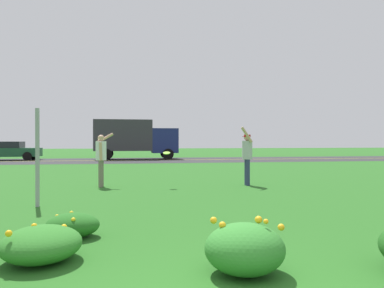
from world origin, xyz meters
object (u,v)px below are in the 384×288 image
person_thrower_white_shirt (101,156)px  box_truck_navy (135,137)px  frisbee_lime (167,153)px  sign_post_near_path (37,157)px  car_dark_green_center_left (9,151)px  person_catcher_red_cap_gray_shirt (247,154)px

person_thrower_white_shirt → box_truck_navy: 18.29m
person_thrower_white_shirt → frisbee_lime: size_ratio=7.40×
sign_post_near_path → car_dark_green_center_left: (-7.20, 21.60, -0.37)m
frisbee_lime → box_truck_navy: box_truck_navy is taller
frisbee_lime → box_truck_navy: 18.71m
person_catcher_red_cap_gray_shirt → sign_post_near_path: bearing=-153.1°
car_dark_green_center_left → person_catcher_red_cap_gray_shirt: bearing=-54.8°
sign_post_near_path → person_catcher_red_cap_gray_shirt: 6.62m
sign_post_near_path → box_truck_navy: box_truck_navy is taller
box_truck_navy → car_dark_green_center_left: bearing=180.0°
person_catcher_red_cap_gray_shirt → person_thrower_white_shirt: bearing=175.5°
sign_post_near_path → person_thrower_white_shirt: sign_post_near_path is taller
box_truck_navy → frisbee_lime: bearing=-87.6°
person_catcher_red_cap_gray_shirt → car_dark_green_center_left: (-13.10, 18.61, -0.30)m
person_thrower_white_shirt → car_dark_green_center_left: bearing=114.6°
sign_post_near_path → car_dark_green_center_left: 22.78m
box_truck_navy → person_catcher_red_cap_gray_shirt: bearing=-79.5°
sign_post_near_path → person_catcher_red_cap_gray_shirt: size_ratio=1.13×
person_thrower_white_shirt → person_catcher_red_cap_gray_shirt: person_catcher_red_cap_gray_shirt is taller
person_thrower_white_shirt → sign_post_near_path: bearing=-108.6°
person_catcher_red_cap_gray_shirt → car_dark_green_center_left: person_catcher_red_cap_gray_shirt is taller
sign_post_near_path → car_dark_green_center_left: size_ratio=0.49×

